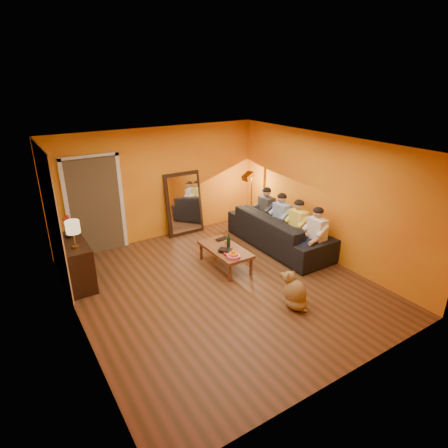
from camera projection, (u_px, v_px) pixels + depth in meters
room_shell at (212, 215)px, 6.79m from camera, size 5.00×5.50×2.60m
white_accent at (52, 218)px, 6.64m from camera, size 0.02×1.90×2.58m
doorway_recess at (94, 205)px, 8.07m from camera, size 1.06×0.30×2.10m
door_jamb_left at (67, 211)px, 7.69m from camera, size 0.08×0.06×2.20m
door_jamb_right at (122, 202)px, 8.25m from camera, size 0.08×0.06×2.20m
door_header at (89, 157)px, 7.57m from camera, size 1.22×0.06×0.08m
mirror_frame at (184, 204)px, 9.03m from camera, size 0.92×0.27×1.51m
mirror_glass at (185, 204)px, 9.00m from camera, size 0.78×0.21×1.35m
sideboard at (76, 263)px, 6.93m from camera, size 0.44×1.18×0.85m
table_lamp at (74, 235)px, 6.44m from camera, size 0.24×0.24×0.51m
sofa at (279, 231)px, 8.44m from camera, size 2.67×1.04×0.78m
coffee_table at (225, 257)px, 7.61m from camera, size 0.63×1.22×0.42m
floor_lamp at (251, 201)px, 9.32m from camera, size 0.36×0.31×1.44m
dog at (295, 290)px, 6.26m from camera, size 0.40×0.58×0.64m
person_far_left at (317, 235)px, 7.64m from camera, size 0.70×0.44×1.22m
person_mid_left at (298, 227)px, 8.07m from camera, size 0.70×0.44×1.22m
person_mid_right at (281, 219)px, 8.50m from camera, size 0.70×0.44×1.22m
person_far_right at (266, 212)px, 8.93m from camera, size 0.70×0.44×1.22m
fruit_bowl at (233, 254)px, 7.09m from camera, size 0.26×0.26×0.16m
wine_bottle at (229, 241)px, 7.45m from camera, size 0.07×0.07×0.31m
tumbler at (227, 243)px, 7.66m from camera, size 0.10×0.10×0.09m
laptop at (223, 239)px, 7.88m from camera, size 0.33×0.24×0.02m
book_lower at (223, 253)px, 7.28m from camera, size 0.24×0.27×0.02m
book_mid at (223, 252)px, 7.28m from camera, size 0.26×0.31×0.02m
book_upper at (223, 252)px, 7.25m from camera, size 0.29×0.30×0.02m
vase at (69, 233)px, 6.93m from camera, size 0.18×0.18×0.19m
flowers at (67, 220)px, 6.84m from camera, size 0.17×0.17×0.45m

